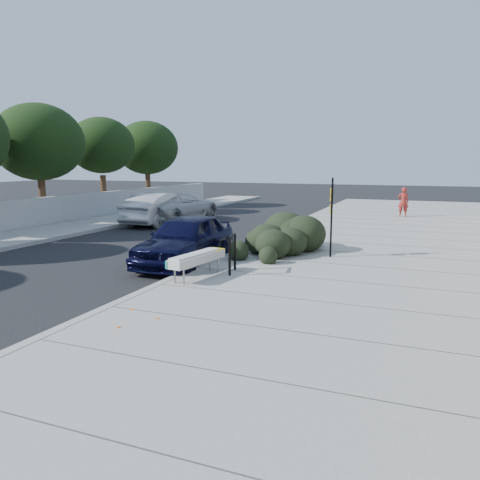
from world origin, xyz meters
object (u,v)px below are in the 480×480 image
object	(u,v)px
bike_rack	(232,250)
sedan_navy	(186,239)
wagon_silver	(160,208)
suv_silver	(177,207)
pedestrian	(403,202)
sign_post	(331,212)
bench	(197,259)

from	to	relation	value
bike_rack	sedan_navy	distance (m)	2.34
bike_rack	sedan_navy	xyz separation A→B (m)	(-2.06, 1.12, -0.01)
wagon_silver	suv_silver	xyz separation A→B (m)	(0.27, 1.25, -0.03)
wagon_silver	pedestrian	size ratio (longest dim) A/B	3.03
bike_rack	sign_post	distance (m)	3.89
suv_silver	bike_rack	bearing A→B (deg)	130.19
wagon_silver	pedestrian	distance (m)	13.53
sedan_navy	wagon_silver	size ratio (longest dim) A/B	0.92
bench	sign_post	size ratio (longest dim) A/B	0.83
pedestrian	bike_rack	bearing A→B (deg)	68.71
sign_post	pedestrian	world-z (taller)	sign_post
bike_rack	pedestrian	distance (m)	16.65
bike_rack	pedestrian	bearing A→B (deg)	67.32
bench	sign_post	world-z (taller)	sign_post
bench	pedestrian	world-z (taller)	pedestrian
bike_rack	suv_silver	world-z (taller)	suv_silver
bench	suv_silver	bearing A→B (deg)	130.42
sign_post	sedan_navy	world-z (taller)	sign_post
sign_post	pedestrian	xyz separation A→B (m)	(1.57, 13.06, -0.62)
sign_post	suv_silver	world-z (taller)	sign_post
bike_rack	pedestrian	world-z (taller)	pedestrian
bike_rack	sign_post	world-z (taller)	sign_post
wagon_silver	suv_silver	size ratio (longest dim) A/B	0.88
bench	wagon_silver	size ratio (longest dim) A/B	0.43
bench	suv_silver	xyz separation A→B (m)	(-6.98, 11.28, 0.14)
bench	bike_rack	size ratio (longest dim) A/B	1.99
sedan_navy	pedestrian	world-z (taller)	pedestrian
wagon_silver	pedestrian	bearing A→B (deg)	-147.68
suv_silver	pedestrian	world-z (taller)	pedestrian
bench	sign_post	bearing A→B (deg)	64.22
sign_post	wagon_silver	bearing A→B (deg)	141.45
sedan_navy	wagon_silver	bearing A→B (deg)	123.20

